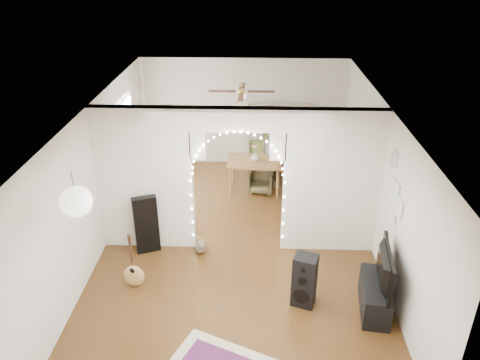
{
  "coord_description": "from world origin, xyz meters",
  "views": [
    {
      "loc": [
        0.3,
        -7.35,
        5.09
      ],
      "look_at": [
        0.03,
        0.3,
        1.22
      ],
      "focal_mm": 35.0,
      "sensor_mm": 36.0,
      "label": 1
    }
  ],
  "objects_px": {
    "dining_table": "(255,164)",
    "dining_chair_right": "(261,181)",
    "floor_speaker": "(304,281)",
    "media_console": "(375,296)",
    "dining_chair_left": "(267,175)",
    "acoustic_guitar": "(133,268)",
    "bookcase": "(280,137)"
  },
  "relations": [
    {
      "from": "dining_chair_right",
      "to": "dining_chair_left",
      "type": "bearing_deg",
      "value": 77.89
    },
    {
      "from": "dining_chair_left",
      "to": "dining_chair_right",
      "type": "xyz_separation_m",
      "value": [
        -0.13,
        -0.33,
        -0.01
      ]
    },
    {
      "from": "media_console",
      "to": "dining_chair_left",
      "type": "bearing_deg",
      "value": 118.1
    },
    {
      "from": "dining_table",
      "to": "dining_chair_left",
      "type": "relative_size",
      "value": 2.18
    },
    {
      "from": "dining_chair_left",
      "to": "dining_chair_right",
      "type": "height_order",
      "value": "dining_chair_left"
    },
    {
      "from": "dining_chair_right",
      "to": "media_console",
      "type": "bearing_deg",
      "value": -56.45
    },
    {
      "from": "dining_chair_left",
      "to": "dining_chair_right",
      "type": "relative_size",
      "value": 1.02
    },
    {
      "from": "dining_table",
      "to": "dining_chair_right",
      "type": "xyz_separation_m",
      "value": [
        0.16,
        -0.01,
        -0.43
      ]
    },
    {
      "from": "bookcase",
      "to": "dining_chair_left",
      "type": "xyz_separation_m",
      "value": [
        -0.33,
        -1.0,
        -0.56
      ]
    },
    {
      "from": "bookcase",
      "to": "dining_table",
      "type": "xyz_separation_m",
      "value": [
        -0.62,
        -1.31,
        -0.13
      ]
    },
    {
      "from": "floor_speaker",
      "to": "bookcase",
      "type": "bearing_deg",
      "value": 111.62
    },
    {
      "from": "acoustic_guitar",
      "to": "dining_chair_right",
      "type": "height_order",
      "value": "acoustic_guitar"
    },
    {
      "from": "floor_speaker",
      "to": "dining_table",
      "type": "height_order",
      "value": "floor_speaker"
    },
    {
      "from": "dining_table",
      "to": "dining_chair_right",
      "type": "bearing_deg",
      "value": -3.05
    },
    {
      "from": "media_console",
      "to": "dining_table",
      "type": "relative_size",
      "value": 0.81
    },
    {
      "from": "floor_speaker",
      "to": "media_console",
      "type": "xyz_separation_m",
      "value": [
        1.08,
        -0.1,
        -0.19
      ]
    },
    {
      "from": "floor_speaker",
      "to": "dining_chair_left",
      "type": "relative_size",
      "value": 1.57
    },
    {
      "from": "acoustic_guitar",
      "to": "floor_speaker",
      "type": "relative_size",
      "value": 0.97
    },
    {
      "from": "acoustic_guitar",
      "to": "floor_speaker",
      "type": "bearing_deg",
      "value": 18.01
    },
    {
      "from": "acoustic_guitar",
      "to": "dining_chair_right",
      "type": "relative_size",
      "value": 1.56
    },
    {
      "from": "media_console",
      "to": "bookcase",
      "type": "xyz_separation_m",
      "value": [
        -1.27,
        5.17,
        0.57
      ]
    },
    {
      "from": "media_console",
      "to": "bookcase",
      "type": "relative_size",
      "value": 0.61
    },
    {
      "from": "bookcase",
      "to": "dining_chair_left",
      "type": "height_order",
      "value": "bookcase"
    },
    {
      "from": "dining_table",
      "to": "acoustic_guitar",
      "type": "bearing_deg",
      "value": -117.18
    },
    {
      "from": "acoustic_guitar",
      "to": "dining_chair_left",
      "type": "bearing_deg",
      "value": 83.62
    },
    {
      "from": "dining_table",
      "to": "dining_chair_right",
      "type": "relative_size",
      "value": 2.23
    },
    {
      "from": "bookcase",
      "to": "dining_chair_left",
      "type": "distance_m",
      "value": 1.19
    },
    {
      "from": "dining_chair_right",
      "to": "bookcase",
      "type": "bearing_deg",
      "value": 80.32
    },
    {
      "from": "bookcase",
      "to": "dining_chair_left",
      "type": "relative_size",
      "value": 2.89
    },
    {
      "from": "floor_speaker",
      "to": "media_console",
      "type": "relative_size",
      "value": 0.89
    },
    {
      "from": "media_console",
      "to": "dining_chair_left",
      "type": "distance_m",
      "value": 4.47
    },
    {
      "from": "dining_table",
      "to": "dining_chair_right",
      "type": "distance_m",
      "value": 0.46
    }
  ]
}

